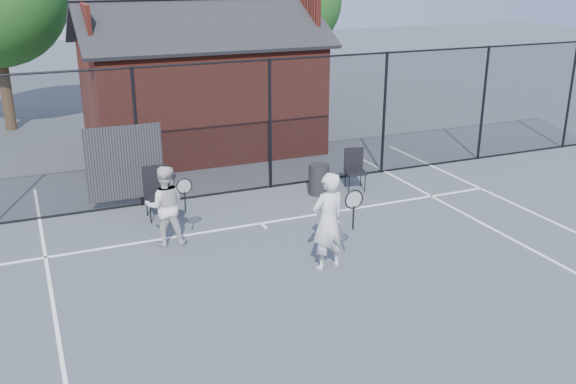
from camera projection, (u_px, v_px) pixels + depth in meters
name	position (u px, v px, depth m)	size (l,w,h in m)	color
ground	(327.00, 288.00, 10.34)	(80.00, 80.00, 0.00)	#484E52
court_lines	(368.00, 328.00, 9.19)	(11.02, 18.00, 0.01)	white
fence	(215.00, 133.00, 14.08)	(22.04, 3.00, 3.00)	black
clubhouse	(200.00, 92.00, 17.79)	(6.50, 4.36, 4.19)	maroon
tree_right	(288.00, 0.00, 23.71)	(3.97, 3.97, 5.70)	#392416
player_front	(328.00, 221.00, 10.76)	(0.80, 0.61, 1.72)	silver
player_back	(165.00, 206.00, 11.75)	(0.87, 0.71, 1.52)	silver
chair_left	(158.00, 194.00, 13.05)	(0.50, 0.52, 1.05)	black
chair_right	(355.00, 170.00, 14.75)	(0.45, 0.47, 0.93)	black
waste_bin	(319.00, 179.00, 14.52)	(0.47, 0.47, 0.69)	#252525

